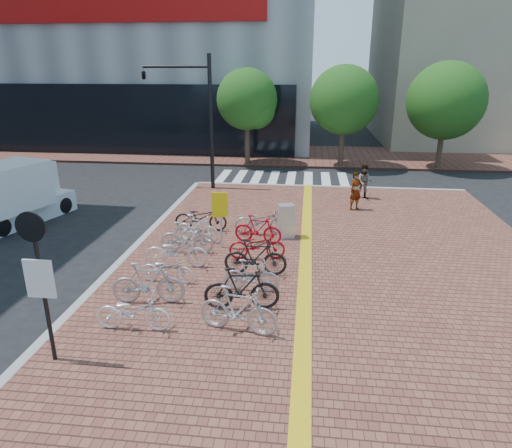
# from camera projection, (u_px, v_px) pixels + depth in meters

# --- Properties ---
(ground) EXTENTS (120.00, 120.00, 0.00)m
(ground) POSITION_uv_depth(u_px,v_px,m) (235.00, 290.00, 13.22)
(ground) COLOR black
(ground) RESTS_ON ground
(sidewalk) EXTENTS (14.00, 34.00, 0.15)m
(sidewalk) POSITION_uv_depth(u_px,v_px,m) (356.00, 423.00, 8.18)
(sidewalk) COLOR brown
(sidewalk) RESTS_ON ground
(tactile_strip) EXTENTS (0.40, 34.00, 0.01)m
(tactile_strip) POSITION_uv_depth(u_px,v_px,m) (300.00, 415.00, 8.26)
(tactile_strip) COLOR gold
(tactile_strip) RESTS_ON sidewalk
(kerb_north) EXTENTS (14.00, 0.25, 0.15)m
(kerb_north) POSITION_uv_depth(u_px,v_px,m) (327.00, 187.00, 24.14)
(kerb_north) COLOR gray
(kerb_north) RESTS_ON ground
(far_sidewalk) EXTENTS (70.00, 8.00, 0.15)m
(far_sidewalk) POSITION_uv_depth(u_px,v_px,m) (281.00, 155.00, 32.91)
(far_sidewalk) COLOR brown
(far_sidewalk) RESTS_ON ground
(building_beige) EXTENTS (20.00, 18.00, 18.00)m
(building_beige) POSITION_uv_depth(u_px,v_px,m) (505.00, 31.00, 38.36)
(building_beige) COLOR gray
(building_beige) RESTS_ON ground
(crosswalk) EXTENTS (7.50, 4.00, 0.01)m
(crosswalk) POSITION_uv_depth(u_px,v_px,m) (282.00, 179.00, 26.31)
(crosswalk) COLOR silver
(crosswalk) RESTS_ON ground
(street_trees) EXTENTS (16.20, 4.60, 6.35)m
(street_trees) POSITION_uv_depth(u_px,v_px,m) (361.00, 102.00, 27.72)
(street_trees) COLOR #38281E
(street_trees) RESTS_ON far_sidewalk
(bike_0) EXTENTS (1.83, 0.69, 0.95)m
(bike_0) POSITION_uv_depth(u_px,v_px,m) (133.00, 312.00, 10.81)
(bike_0) COLOR white
(bike_0) RESTS_ON sidewalk
(bike_1) EXTENTS (1.99, 0.77, 1.16)m
(bike_1) POSITION_uv_depth(u_px,v_px,m) (148.00, 283.00, 12.01)
(bike_1) COLOR #A6A6AA
(bike_1) RESTS_ON sidewalk
(bike_2) EXTENTS (1.63, 0.66, 0.84)m
(bike_2) POSITION_uv_depth(u_px,v_px,m) (167.00, 269.00, 13.23)
(bike_2) COLOR white
(bike_2) RESTS_ON sidewalk
(bike_3) EXTENTS (2.05, 0.88, 1.04)m
(bike_3) POSITION_uv_depth(u_px,v_px,m) (176.00, 251.00, 14.23)
(bike_3) COLOR silver
(bike_3) RESTS_ON sidewalk
(bike_4) EXTENTS (1.85, 0.59, 1.10)m
(bike_4) POSITION_uv_depth(u_px,v_px,m) (187.00, 237.00, 15.30)
(bike_4) COLOR #A7A7AC
(bike_4) RESTS_ON sidewalk
(bike_5) EXTENTS (1.72, 0.80, 0.99)m
(bike_5) POSITION_uv_depth(u_px,v_px,m) (197.00, 228.00, 16.33)
(bike_5) COLOR white
(bike_5) RESTS_ON sidewalk
(bike_6) EXTENTS (2.03, 0.78, 1.05)m
(bike_6) POSITION_uv_depth(u_px,v_px,m) (201.00, 217.00, 17.41)
(bike_6) COLOR black
(bike_6) RESTS_ON sidewalk
(bike_7) EXTENTS (2.03, 0.92, 1.18)m
(bike_7) POSITION_uv_depth(u_px,v_px,m) (238.00, 310.00, 10.68)
(bike_7) COLOR #A9A9AD
(bike_7) RESTS_ON sidewalk
(bike_8) EXTENTS (2.01, 0.78, 1.17)m
(bike_8) POSITION_uv_depth(u_px,v_px,m) (242.00, 289.00, 11.70)
(bike_8) COLOR black
(bike_8) RESTS_ON sidewalk
(bike_9) EXTENTS (1.59, 0.49, 0.95)m
(bike_9) POSITION_uv_depth(u_px,v_px,m) (252.00, 275.00, 12.70)
(bike_9) COLOR #B4B4B9
(bike_9) RESTS_ON sidewalk
(bike_10) EXTENTS (1.91, 0.58, 1.14)m
(bike_10) POSITION_uv_depth(u_px,v_px,m) (255.00, 257.00, 13.67)
(bike_10) COLOR black
(bike_10) RESTS_ON sidewalk
(bike_11) EXTENTS (1.90, 0.88, 0.96)m
(bike_11) POSITION_uv_depth(u_px,v_px,m) (257.00, 245.00, 14.83)
(bike_11) COLOR #B70D17
(bike_11) RESTS_ON sidewalk
(bike_12) EXTENTS (1.77, 0.74, 1.03)m
(bike_12) POSITION_uv_depth(u_px,v_px,m) (258.00, 229.00, 16.18)
(bike_12) COLOR #AF0C1C
(bike_12) RESTS_ON sidewalk
(bike_13) EXTENTS (2.06, 0.92, 1.05)m
(bike_13) POSITION_uv_depth(u_px,v_px,m) (261.00, 221.00, 17.02)
(bike_13) COLOR #ACACB1
(bike_13) RESTS_ON sidewalk
(pedestrian_a) EXTENTS (0.74, 0.67, 1.69)m
(pedestrian_a) POSITION_uv_depth(u_px,v_px,m) (356.00, 191.00, 19.88)
(pedestrian_a) COLOR gray
(pedestrian_a) RESTS_ON sidewalk
(pedestrian_b) EXTENTS (0.80, 0.63, 1.63)m
(pedestrian_b) POSITION_uv_depth(u_px,v_px,m) (365.00, 182.00, 21.54)
(pedestrian_b) COLOR #484A5C
(pedestrian_b) RESTS_ON sidewalk
(utility_box) EXTENTS (0.68, 0.58, 1.25)m
(utility_box) POSITION_uv_depth(u_px,v_px,m) (286.00, 221.00, 16.67)
(utility_box) COLOR #B6B6BC
(utility_box) RESTS_ON sidewalk
(yellow_sign) EXTENTS (0.54, 0.17, 2.00)m
(yellow_sign) POSITION_uv_depth(u_px,v_px,m) (220.00, 210.00, 15.43)
(yellow_sign) COLOR #B7B7BC
(yellow_sign) RESTS_ON sidewalk
(notice_sign) EXTENTS (0.62, 0.13, 3.36)m
(notice_sign) POSITION_uv_depth(u_px,v_px,m) (39.00, 270.00, 9.12)
(notice_sign) COLOR black
(notice_sign) RESTS_ON sidewalk
(traffic_light_pole) EXTENTS (3.53, 1.36, 6.58)m
(traffic_light_pole) POSITION_uv_depth(u_px,v_px,m) (180.00, 97.00, 22.47)
(traffic_light_pole) COLOR black
(traffic_light_pole) RESTS_ON sidewalk
(box_truck) EXTENTS (3.06, 4.81, 2.58)m
(box_truck) POSITION_uv_depth(u_px,v_px,m) (15.00, 194.00, 18.64)
(box_truck) COLOR silver
(box_truck) RESTS_ON ground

